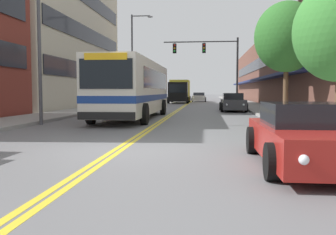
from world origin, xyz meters
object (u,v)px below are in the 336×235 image
object	(u,v)px
city_bus	(135,87)
car_red_parked_right_foreground	(308,136)
car_charcoal_parked_left_mid	(143,100)
car_silver_moving_lead	(199,97)
traffic_signal_mast	(212,58)
street_tree_right_mid	(287,37)
street_lamp_left_near	(43,13)
street_lamp_left_far	(135,53)
fire_hydrant	(274,110)
car_dark_grey_parked_right_mid	(233,103)
box_truck	(180,91)

from	to	relation	value
city_bus	car_red_parked_right_foreground	xyz separation A→B (m)	(6.26, -13.28, -1.18)
car_charcoal_parked_left_mid	car_silver_moving_lead	xyz separation A→B (m)	(5.56, 17.32, -0.03)
traffic_signal_mast	street_tree_right_mid	xyz separation A→B (m)	(4.06, -13.87, -0.10)
car_silver_moving_lead	traffic_signal_mast	bearing A→B (deg)	-85.48
city_bus	street_lamp_left_near	world-z (taller)	street_lamp_left_near
city_bus	traffic_signal_mast	world-z (taller)	traffic_signal_mast
street_lamp_left_far	car_silver_moving_lead	bearing A→B (deg)	70.98
car_charcoal_parked_left_mid	traffic_signal_mast	distance (m)	8.71
city_bus	car_charcoal_parked_left_mid	distance (m)	17.73
street_tree_right_mid	fire_hydrant	bearing A→B (deg)	-121.55
car_silver_moving_lead	traffic_signal_mast	xyz separation A→B (m)	(1.59, -20.15, 4.10)
car_silver_moving_lead	street_lamp_left_far	bearing A→B (deg)	-109.02
car_charcoal_parked_left_mid	traffic_signal_mast	bearing A→B (deg)	-21.58
car_charcoal_parked_left_mid	car_dark_grey_parked_right_mid	size ratio (longest dim) A/B	0.97
car_dark_grey_parked_right_mid	fire_hydrant	world-z (taller)	car_dark_grey_parked_right_mid
car_charcoal_parked_left_mid	traffic_signal_mast	size ratio (longest dim) A/B	0.67
city_bus	car_dark_grey_parked_right_mid	xyz separation A→B (m)	(6.18, 8.19, -1.14)
street_lamp_left_near	fire_hydrant	bearing A→B (deg)	20.38
car_dark_grey_parked_right_mid	street_lamp_left_near	size ratio (longest dim) A/B	0.56
car_silver_moving_lead	box_truck	size ratio (longest dim) A/B	0.63
car_red_parked_right_foreground	city_bus	bearing A→B (deg)	115.22
car_red_parked_right_foreground	fire_hydrant	xyz separation A→B (m)	(1.50, 12.62, -0.07)
street_lamp_left_near	fire_hydrant	world-z (taller)	street_lamp_left_near
street_tree_right_mid	car_silver_moving_lead	bearing A→B (deg)	99.43
box_truck	street_tree_right_mid	distance (m)	29.10
car_red_parked_right_foreground	car_dark_grey_parked_right_mid	xyz separation A→B (m)	(-0.07, 21.47, 0.04)
street_lamp_left_near	fire_hydrant	xyz separation A→B (m)	(11.02, 4.09, -4.55)
city_bus	box_truck	world-z (taller)	city_bus
car_charcoal_parked_left_mid	box_truck	size ratio (longest dim) A/B	0.64
traffic_signal_mast	street_lamp_left_far	xyz separation A→B (m)	(-7.82, 2.08, 0.71)
city_bus	street_tree_right_mid	size ratio (longest dim) A/B	1.88
street_lamp_left_near	street_lamp_left_far	size ratio (longest dim) A/B	0.94
box_truck	street_lamp_left_near	world-z (taller)	street_lamp_left_near
car_charcoal_parked_left_mid	street_lamp_left_far	xyz separation A→B (m)	(-0.66, -0.75, 4.78)
street_tree_right_mid	car_red_parked_right_foreground	bearing A→B (deg)	-99.68
car_silver_moving_lead	box_truck	bearing A→B (deg)	-111.50
street_lamp_left_far	street_tree_right_mid	bearing A→B (deg)	-53.31
car_charcoal_parked_left_mid	car_dark_grey_parked_right_mid	bearing A→B (deg)	-46.85
box_truck	street_lamp_left_far	distance (m)	13.00
street_lamp_left_near	street_lamp_left_far	xyz separation A→B (m)	(0.04, 21.51, 0.35)
street_lamp_left_far	street_lamp_left_near	bearing A→B (deg)	-90.12
city_bus	street_tree_right_mid	distance (m)	9.15
car_silver_moving_lead	street_lamp_left_near	size ratio (longest dim) A/B	0.54
car_charcoal_parked_left_mid	street_lamp_left_near	world-z (taller)	street_lamp_left_near
car_dark_grey_parked_right_mid	car_silver_moving_lead	distance (m)	26.83
box_truck	street_tree_right_mid	xyz separation A→B (m)	(8.11, -27.77, 3.06)
box_truck	street_tree_right_mid	size ratio (longest dim) A/B	1.14
car_red_parked_right_foreground	fire_hydrant	size ratio (longest dim) A/B	6.07
city_bus	box_truck	bearing A→B (deg)	88.91
car_charcoal_parked_left_mid	street_lamp_left_far	world-z (taller)	street_lamp_left_far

